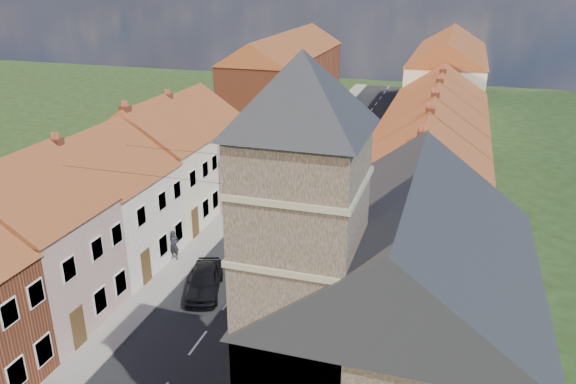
% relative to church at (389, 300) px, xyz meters
% --- Properties ---
extents(road, '(7.00, 90.00, 0.02)m').
position_rel_church_xyz_m(road, '(-9.36, 26.68, -5.87)').
color(road, black).
rests_on(road, ground).
extents(pavement_left, '(1.80, 90.00, 0.12)m').
position_rel_church_xyz_m(pavement_left, '(-13.76, 26.68, -5.82)').
color(pavement_left, '#9E9990').
rests_on(pavement_left, ground).
extents(pavement_right, '(1.80, 90.00, 0.12)m').
position_rel_church_xyz_m(pavement_right, '(-4.96, 26.68, -5.82)').
color(pavement_right, '#9E9990').
rests_on(pavement_right, ground).
extents(church, '(11.25, 14.25, 15.20)m').
position_rel_church_xyz_m(church, '(0.00, 0.00, 0.00)').
color(church, '#3D322B').
rests_on(church, ground).
extents(cottage_r_tudor, '(8.30, 5.20, 9.00)m').
position_rel_church_xyz_m(cottage_r_tudor, '(-0.09, 9.37, -1.41)').
color(cottage_r_tudor, beige).
rests_on(cottage_r_tudor, ground).
extents(cottage_r_white_near, '(8.30, 6.00, 9.00)m').
position_rel_church_xyz_m(cottage_r_white_near, '(-0.06, 14.77, -1.40)').
color(cottage_r_white_near, '#BD9B95').
rests_on(cottage_r_white_near, ground).
extents(cottage_r_cream_mid, '(8.30, 5.20, 9.00)m').
position_rel_church_xyz_m(cottage_r_cream_mid, '(-0.06, 20.17, -1.40)').
color(cottage_r_cream_mid, beige).
rests_on(cottage_r_cream_mid, ground).
extents(cottage_r_pink, '(8.30, 6.00, 9.00)m').
position_rel_church_xyz_m(cottage_r_pink, '(-0.06, 25.57, -1.40)').
color(cottage_r_pink, '#BD9B95').
rests_on(cottage_r_pink, ground).
extents(cottage_r_white_far, '(8.30, 5.20, 9.00)m').
position_rel_church_xyz_m(cottage_r_white_far, '(-0.06, 30.97, -1.40)').
color(cottage_r_white_far, beige).
rests_on(cottage_r_white_far, ground).
extents(cottage_r_cream_far, '(8.30, 6.00, 9.00)m').
position_rel_church_xyz_m(cottage_r_cream_far, '(-0.06, 36.37, -1.40)').
color(cottage_r_cream_far, brown).
rests_on(cottage_r_cream_far, ground).
extents(cottage_l_cream, '(8.30, 6.30, 9.10)m').
position_rel_church_xyz_m(cottage_l_cream, '(-18.66, 2.22, -1.35)').
color(cottage_l_cream, '#BD9B95').
rests_on(cottage_l_cream, ground).
extents(cottage_l_white, '(8.30, 6.90, 8.80)m').
position_rel_church_xyz_m(cottage_l_white, '(-18.66, 8.62, -1.51)').
color(cottage_l_white, white).
rests_on(cottage_l_white, ground).
extents(cottage_l_brick_mid, '(8.30, 5.70, 9.10)m').
position_rel_church_xyz_m(cottage_l_brick_mid, '(-18.66, 14.72, -1.35)').
color(cottage_l_brick_mid, beige).
rests_on(cottage_l_brick_mid, ground).
extents(cottage_l_pink, '(8.30, 6.30, 8.80)m').
position_rel_church_xyz_m(cottage_l_pink, '(-18.66, 20.52, -1.51)').
color(cottage_l_pink, '#BD9B95').
rests_on(cottage_l_pink, ground).
extents(block_right_far, '(8.30, 24.20, 10.50)m').
position_rel_church_xyz_m(block_right_far, '(-0.06, 51.68, -0.58)').
color(block_right_far, beige).
rests_on(block_right_far, ground).
extents(block_left_far, '(8.30, 24.20, 10.50)m').
position_rel_church_xyz_m(block_left_far, '(-18.66, 46.68, -0.58)').
color(block_left_far, brown).
rests_on(block_left_far, ground).
extents(lamppost, '(0.88, 0.15, 6.00)m').
position_rel_church_xyz_m(lamppost, '(-13.17, 16.68, -2.34)').
color(lamppost, black).
rests_on(lamppost, pavement_left).
extents(car_near, '(3.06, 4.81, 1.53)m').
position_rel_church_xyz_m(car_near, '(-11.05, 7.10, -5.11)').
color(car_near, black).
rests_on(car_near, ground).
extents(car_mid, '(1.85, 4.34, 1.39)m').
position_rel_church_xyz_m(car_mid, '(-11.76, 16.17, -5.18)').
color(car_mid, silver).
rests_on(car_mid, ground).
extents(car_far, '(2.82, 4.47, 1.21)m').
position_rel_church_xyz_m(car_far, '(-11.03, 33.97, -5.27)').
color(car_far, navy).
rests_on(car_far, ground).
extents(car_distant, '(3.36, 5.20, 1.33)m').
position_rel_church_xyz_m(car_distant, '(-12.56, 46.68, -5.21)').
color(car_distant, '#BBBBC3').
rests_on(car_distant, ground).
extents(pedestrian_left, '(0.75, 0.54, 1.93)m').
position_rel_church_xyz_m(pedestrian_left, '(-14.46, 9.95, -4.79)').
color(pedestrian_left, black).
rests_on(pedestrian_left, pavement_left).
extents(pedestrian_right, '(0.85, 0.73, 1.51)m').
position_rel_church_xyz_m(pedestrian_right, '(-5.66, 4.20, -5.00)').
color(pedestrian_right, black).
rests_on(pedestrian_right, pavement_right).
extents(pedestrian_right_b, '(0.87, 0.68, 1.77)m').
position_rel_church_xyz_m(pedestrian_right_b, '(-4.84, 16.01, -4.87)').
color(pedestrian_right_b, black).
rests_on(pedestrian_right_b, pavement_right).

